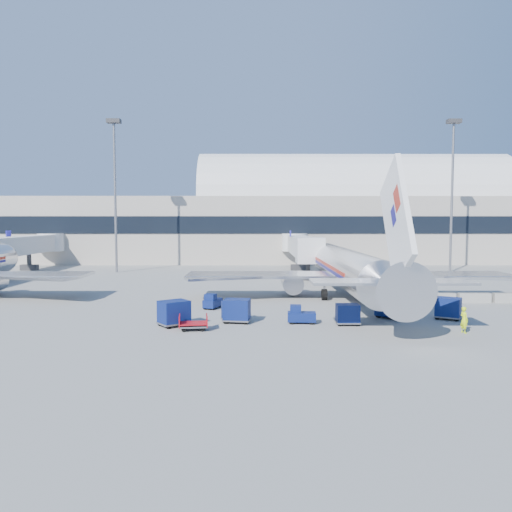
{
  "coord_description": "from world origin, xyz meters",
  "views": [
    {
      "loc": [
        0.61,
        -44.33,
        7.64
      ],
      "look_at": [
        0.79,
        6.0,
        4.12
      ],
      "focal_mm": 35.0,
      "sensor_mm": 36.0,
      "label": 1
    }
  ],
  "objects_px": {
    "cart_train_a": "(237,310)",
    "cart_solo_near": "(348,314)",
    "airliner_main": "(349,269)",
    "jetbridge_mid": "(22,246)",
    "tug_lead": "(300,315)",
    "barrier_far": "(509,298)",
    "tug_left": "(212,302)",
    "mast_west": "(115,173)",
    "cart_train_b": "(234,311)",
    "mast_east": "(453,173)",
    "cart_train_c": "(174,313)",
    "barrier_mid": "(474,298)",
    "tug_right": "(389,310)",
    "barrier_near": "(439,298)",
    "cart_solo_far": "(448,308)",
    "jetbridge_near": "(300,246)",
    "ramp_worker": "(464,320)",
    "cart_open_red": "(194,325)"
  },
  "relations": [
    {
      "from": "airliner_main",
      "to": "cart_solo_near",
      "type": "bearing_deg",
      "value": -101.27
    },
    {
      "from": "cart_solo_far",
      "to": "ramp_worker",
      "type": "xyz_separation_m",
      "value": [
        -0.78,
        -4.77,
        0.01
      ]
    },
    {
      "from": "airliner_main",
      "to": "barrier_mid",
      "type": "distance_m",
      "value": 11.84
    },
    {
      "from": "cart_train_a",
      "to": "cart_train_c",
      "type": "height_order",
      "value": "cart_train_c"
    },
    {
      "from": "jetbridge_mid",
      "to": "mast_west",
      "type": "relative_size",
      "value": 1.22
    },
    {
      "from": "ramp_worker",
      "to": "cart_solo_near",
      "type": "bearing_deg",
      "value": 54.13
    },
    {
      "from": "tug_left",
      "to": "tug_right",
      "type": "bearing_deg",
      "value": -86.92
    },
    {
      "from": "tug_lead",
      "to": "barrier_far",
      "type": "bearing_deg",
      "value": 28.58
    },
    {
      "from": "barrier_mid",
      "to": "cart_solo_near",
      "type": "distance_m",
      "value": 17.05
    },
    {
      "from": "jetbridge_near",
      "to": "mast_west",
      "type": "xyz_separation_m",
      "value": [
        -27.6,
        -0.81,
        10.86
      ]
    },
    {
      "from": "airliner_main",
      "to": "tug_lead",
      "type": "relative_size",
      "value": 17.21
    },
    {
      "from": "mast_west",
      "to": "barrier_near",
      "type": "bearing_deg",
      "value": -36.38
    },
    {
      "from": "jetbridge_near",
      "to": "ramp_worker",
      "type": "bearing_deg",
      "value": -79.93
    },
    {
      "from": "barrier_far",
      "to": "cart_train_b",
      "type": "relative_size",
      "value": 1.44
    },
    {
      "from": "barrier_near",
      "to": "cart_solo_far",
      "type": "xyz_separation_m",
      "value": [
        -2.25,
        -7.93,
        0.45
      ]
    },
    {
      "from": "barrier_far",
      "to": "cart_solo_near",
      "type": "relative_size",
      "value": 1.72
    },
    {
      "from": "barrier_far",
      "to": "ramp_worker",
      "type": "xyz_separation_m",
      "value": [
        -9.63,
        -12.7,
        0.46
      ]
    },
    {
      "from": "cart_train_c",
      "to": "ramp_worker",
      "type": "height_order",
      "value": "cart_train_c"
    },
    {
      "from": "mast_east",
      "to": "cart_train_c",
      "type": "bearing_deg",
      "value": -132.55
    },
    {
      "from": "jetbridge_near",
      "to": "cart_train_c",
      "type": "bearing_deg",
      "value": -108.13
    },
    {
      "from": "cart_open_red",
      "to": "jetbridge_near",
      "type": "bearing_deg",
      "value": 67.58
    },
    {
      "from": "tug_left",
      "to": "cart_train_b",
      "type": "height_order",
      "value": "cart_train_b"
    },
    {
      "from": "mast_west",
      "to": "tug_lead",
      "type": "relative_size",
      "value": 10.44
    },
    {
      "from": "mast_west",
      "to": "cart_train_b",
      "type": "height_order",
      "value": "mast_west"
    },
    {
      "from": "mast_west",
      "to": "ramp_worker",
      "type": "relative_size",
      "value": 12.43
    },
    {
      "from": "barrier_mid",
      "to": "ramp_worker",
      "type": "bearing_deg",
      "value": -116.49
    },
    {
      "from": "barrier_mid",
      "to": "cart_solo_far",
      "type": "height_order",
      "value": "cart_solo_far"
    },
    {
      "from": "mast_west",
      "to": "cart_open_red",
      "type": "xyz_separation_m",
      "value": [
        16.35,
        -39.78,
        -14.41
      ]
    },
    {
      "from": "barrier_near",
      "to": "ramp_worker",
      "type": "height_order",
      "value": "ramp_worker"
    },
    {
      "from": "jetbridge_near",
      "to": "tug_right",
      "type": "bearing_deg",
      "value": -84.26
    },
    {
      "from": "barrier_far",
      "to": "tug_lead",
      "type": "bearing_deg",
      "value": -155.32
    },
    {
      "from": "tug_lead",
      "to": "cart_open_red",
      "type": "xyz_separation_m",
      "value": [
        -7.72,
        -2.35,
        -0.24
      ]
    },
    {
      "from": "barrier_mid",
      "to": "tug_right",
      "type": "height_order",
      "value": "tug_right"
    },
    {
      "from": "airliner_main",
      "to": "ramp_worker",
      "type": "xyz_separation_m",
      "value": [
        4.97,
        -15.21,
        -2.02
      ]
    },
    {
      "from": "airliner_main",
      "to": "ramp_worker",
      "type": "height_order",
      "value": "airliner_main"
    },
    {
      "from": "mast_east",
      "to": "tug_lead",
      "type": "height_order",
      "value": "mast_east"
    },
    {
      "from": "tug_lead",
      "to": "cart_train_a",
      "type": "height_order",
      "value": "cart_train_a"
    },
    {
      "from": "airliner_main",
      "to": "cart_open_red",
      "type": "distance_m",
      "value": 19.92
    },
    {
      "from": "barrier_mid",
      "to": "cart_open_red",
      "type": "distance_m",
      "value": 27.59
    },
    {
      "from": "cart_train_a",
      "to": "cart_solo_near",
      "type": "relative_size",
      "value": 1.27
    },
    {
      "from": "jetbridge_near",
      "to": "cart_train_a",
      "type": "distance_m",
      "value": 38.99
    },
    {
      "from": "barrier_far",
      "to": "cart_train_b",
      "type": "xyz_separation_m",
      "value": [
        -25.54,
        -8.76,
        0.38
      ]
    },
    {
      "from": "tug_left",
      "to": "mast_west",
      "type": "bearing_deg",
      "value": 48.58
    },
    {
      "from": "jetbridge_near",
      "to": "barrier_near",
      "type": "bearing_deg",
      "value": -70.15
    },
    {
      "from": "mast_east",
      "to": "barrier_far",
      "type": "distance_m",
      "value": 31.92
    },
    {
      "from": "mast_east",
      "to": "tug_right",
      "type": "bearing_deg",
      "value": -117.89
    },
    {
      "from": "airliner_main",
      "to": "jetbridge_mid",
      "type": "bearing_deg",
      "value": 149.36
    },
    {
      "from": "tug_lead",
      "to": "barrier_near",
      "type": "bearing_deg",
      "value": 38.01
    },
    {
      "from": "cart_train_b",
      "to": "tug_lead",
      "type": "bearing_deg",
      "value": -25.76
    },
    {
      "from": "mast_east",
      "to": "cart_train_a",
      "type": "distance_m",
      "value": 50.16
    }
  ]
}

